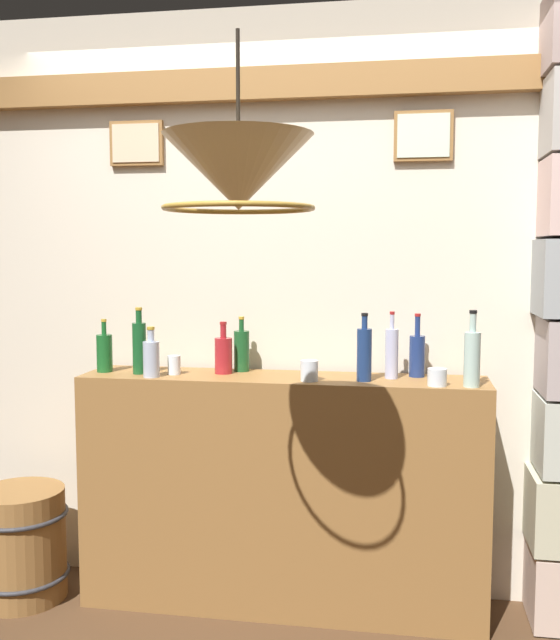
{
  "coord_description": "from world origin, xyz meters",
  "views": [
    {
      "loc": [
        0.52,
        -2.22,
        1.57
      ],
      "look_at": [
        0.0,
        0.8,
        1.28
      ],
      "focal_mm": 40.99,
      "sensor_mm": 36.0,
      "label": 1
    }
  ],
  "objects_px": {
    "wooden_barrel": "(21,544)",
    "liquor_bottle_vermouth": "(472,357)",
    "liquor_bottle_port": "(392,353)",
    "glass_tumbler_rocks": "(437,377)",
    "liquor_bottle_rum": "(223,354)",
    "glass_tumbler_shot": "(174,365)",
    "liquor_bottle_mezcal": "(242,350)",
    "liquor_bottle_bourbon": "(151,358)",
    "liquor_bottle_whiskey": "(104,352)",
    "liquor_bottle_amaro": "(139,346)",
    "pendant_lamp": "(238,175)",
    "liquor_bottle_brandy": "(417,354)",
    "glass_tumbler_highball": "(309,371)",
    "liquor_bottle_vodka": "(364,353)"
  },
  "relations": [
    {
      "from": "liquor_bottle_bourbon",
      "to": "liquor_bottle_mezcal",
      "type": "relative_size",
      "value": 0.88
    },
    {
      "from": "liquor_bottle_vodka",
      "to": "glass_tumbler_rocks",
      "type": "bearing_deg",
      "value": -11.51
    },
    {
      "from": "glass_tumbler_highball",
      "to": "pendant_lamp",
      "type": "distance_m",
      "value": 1.12
    },
    {
      "from": "liquor_bottle_port",
      "to": "liquor_bottle_vermouth",
      "type": "distance_m",
      "value": 0.35
    },
    {
      "from": "glass_tumbler_highball",
      "to": "wooden_barrel",
      "type": "relative_size",
      "value": 0.17
    },
    {
      "from": "liquor_bottle_vermouth",
      "to": "glass_tumbler_rocks",
      "type": "xyz_separation_m",
      "value": [
        -0.13,
        -0.0,
        -0.08
      ]
    },
    {
      "from": "liquor_bottle_port",
      "to": "wooden_barrel",
      "type": "xyz_separation_m",
      "value": [
        -1.64,
        -0.16,
        -0.89
      ]
    },
    {
      "from": "liquor_bottle_whiskey",
      "to": "wooden_barrel",
      "type": "bearing_deg",
      "value": -162.17
    },
    {
      "from": "liquor_bottle_amaro",
      "to": "glass_tumbler_rocks",
      "type": "height_order",
      "value": "liquor_bottle_amaro"
    },
    {
      "from": "liquor_bottle_bourbon",
      "to": "glass_tumbler_highball",
      "type": "relative_size",
      "value": 2.52
    },
    {
      "from": "liquor_bottle_rum",
      "to": "pendant_lamp",
      "type": "bearing_deg",
      "value": -73.04
    },
    {
      "from": "liquor_bottle_bourbon",
      "to": "glass_tumbler_rocks",
      "type": "bearing_deg",
      "value": -0.08
    },
    {
      "from": "liquor_bottle_port",
      "to": "wooden_barrel",
      "type": "distance_m",
      "value": 1.87
    },
    {
      "from": "liquor_bottle_port",
      "to": "liquor_bottle_amaro",
      "type": "bearing_deg",
      "value": -176.38
    },
    {
      "from": "glass_tumbler_rocks",
      "to": "glass_tumbler_shot",
      "type": "distance_m",
      "value": 1.13
    },
    {
      "from": "wooden_barrel",
      "to": "liquor_bottle_whiskey",
      "type": "bearing_deg",
      "value": 17.83
    },
    {
      "from": "glass_tumbler_shot",
      "to": "liquor_bottle_mezcal",
      "type": "bearing_deg",
      "value": 25.89
    },
    {
      "from": "glass_tumbler_highball",
      "to": "liquor_bottle_bourbon",
      "type": "bearing_deg",
      "value": -178.34
    },
    {
      "from": "liquor_bottle_bourbon",
      "to": "glass_tumbler_shot",
      "type": "xyz_separation_m",
      "value": [
        0.07,
        0.08,
        -0.04
      ]
    },
    {
      "from": "liquor_bottle_whiskey",
      "to": "glass_tumbler_shot",
      "type": "xyz_separation_m",
      "value": [
        0.33,
        -0.01,
        -0.05
      ]
    },
    {
      "from": "liquor_bottle_rum",
      "to": "glass_tumbler_shot",
      "type": "relative_size",
      "value": 2.77
    },
    {
      "from": "liquor_bottle_brandy",
      "to": "liquor_bottle_bourbon",
      "type": "xyz_separation_m",
      "value": [
        -1.13,
        -0.2,
        -0.01
      ]
    },
    {
      "from": "liquor_bottle_vermouth",
      "to": "wooden_barrel",
      "type": "relative_size",
      "value": 0.61
    },
    {
      "from": "liquor_bottle_vermouth",
      "to": "liquor_bottle_brandy",
      "type": "bearing_deg",
      "value": 136.5
    },
    {
      "from": "liquor_bottle_amaro",
      "to": "pendant_lamp",
      "type": "height_order",
      "value": "pendant_lamp"
    },
    {
      "from": "liquor_bottle_brandy",
      "to": "liquor_bottle_vodka",
      "type": "distance_m",
      "value": 0.26
    },
    {
      "from": "liquor_bottle_vodka",
      "to": "glass_tumbler_rocks",
      "type": "height_order",
      "value": "liquor_bottle_vodka"
    },
    {
      "from": "liquor_bottle_port",
      "to": "pendant_lamp",
      "type": "bearing_deg",
      "value": -114.23
    },
    {
      "from": "liquor_bottle_whiskey",
      "to": "liquor_bottle_mezcal",
      "type": "bearing_deg",
      "value": 11.23
    },
    {
      "from": "liquor_bottle_whiskey",
      "to": "glass_tumbler_highball",
      "type": "bearing_deg",
      "value": -4.64
    },
    {
      "from": "glass_tumbler_rocks",
      "to": "pendant_lamp",
      "type": "height_order",
      "value": "pendant_lamp"
    },
    {
      "from": "liquor_bottle_whiskey",
      "to": "glass_tumbler_rocks",
      "type": "height_order",
      "value": "liquor_bottle_whiskey"
    },
    {
      "from": "liquor_bottle_amaro",
      "to": "pendant_lamp",
      "type": "xyz_separation_m",
      "value": [
        0.66,
        -0.9,
        0.64
      ]
    },
    {
      "from": "wooden_barrel",
      "to": "liquor_bottle_vermouth",
      "type": "bearing_deg",
      "value": 0.66
    },
    {
      "from": "glass_tumbler_rocks",
      "to": "wooden_barrel",
      "type": "xyz_separation_m",
      "value": [
        -1.82,
        -0.02,
        -0.81
      ]
    },
    {
      "from": "glass_tumbler_rocks",
      "to": "liquor_bottle_vodka",
      "type": "bearing_deg",
      "value": 168.49
    },
    {
      "from": "liquor_bottle_rum",
      "to": "glass_tumbler_shot",
      "type": "bearing_deg",
      "value": -163.96
    },
    {
      "from": "liquor_bottle_port",
      "to": "glass_tumbler_rocks",
      "type": "height_order",
      "value": "liquor_bottle_port"
    },
    {
      "from": "liquor_bottle_port",
      "to": "glass_tumbler_highball",
      "type": "height_order",
      "value": "liquor_bottle_port"
    },
    {
      "from": "liquor_bottle_whiskey",
      "to": "wooden_barrel",
      "type": "height_order",
      "value": "liquor_bottle_whiskey"
    },
    {
      "from": "liquor_bottle_bourbon",
      "to": "liquor_bottle_rum",
      "type": "distance_m",
      "value": 0.32
    },
    {
      "from": "liquor_bottle_brandy",
      "to": "pendant_lamp",
      "type": "distance_m",
      "value": 1.35
    },
    {
      "from": "pendant_lamp",
      "to": "wooden_barrel",
      "type": "distance_m",
      "value": 2.12
    },
    {
      "from": "liquor_bottle_vermouth",
      "to": "glass_tumbler_rocks",
      "type": "distance_m",
      "value": 0.16
    },
    {
      "from": "liquor_bottle_vermouth",
      "to": "liquor_bottle_rum",
      "type": "bearing_deg",
      "value": 172.32
    },
    {
      "from": "liquor_bottle_vermouth",
      "to": "pendant_lamp",
      "type": "distance_m",
      "value": 1.3
    },
    {
      "from": "liquor_bottle_port",
      "to": "liquor_bottle_vermouth",
      "type": "bearing_deg",
      "value": -23.86
    },
    {
      "from": "liquor_bottle_brandy",
      "to": "liquor_bottle_mezcal",
      "type": "height_order",
      "value": "liquor_bottle_brandy"
    },
    {
      "from": "liquor_bottle_amaro",
      "to": "liquor_bottle_rum",
      "type": "distance_m",
      "value": 0.37
    },
    {
      "from": "liquor_bottle_whiskey",
      "to": "pendant_lamp",
      "type": "bearing_deg",
      "value": -48.04
    }
  ]
}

